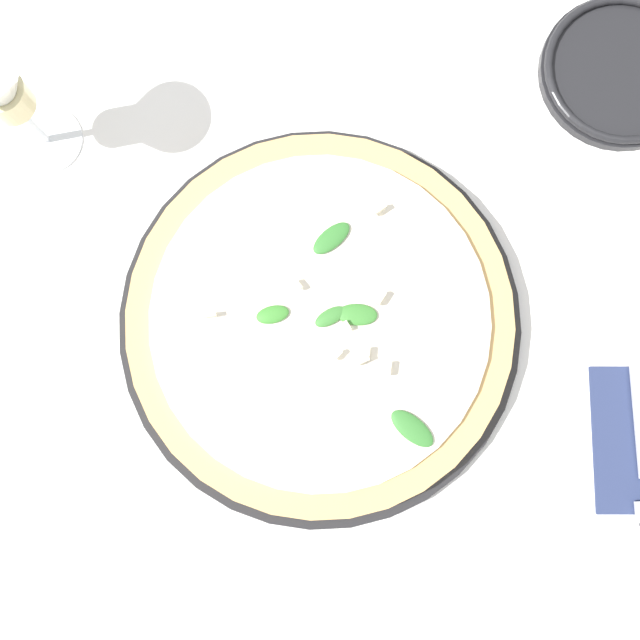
% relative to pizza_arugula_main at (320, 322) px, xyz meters
% --- Properties ---
extents(ground_plane, '(6.00, 6.00, 0.00)m').
position_rel_pizza_arugula_main_xyz_m(ground_plane, '(0.02, -0.02, -0.02)').
color(ground_plane, white).
extents(pizza_arugula_main, '(0.36, 0.36, 0.05)m').
position_rel_pizza_arugula_main_xyz_m(pizza_arugula_main, '(0.00, 0.00, 0.00)').
color(pizza_arugula_main, black).
rests_on(pizza_arugula_main, ground_plane).
extents(side_plate_white, '(0.15, 0.15, 0.02)m').
position_rel_pizza_arugula_main_xyz_m(side_plate_white, '(-0.30, 0.22, -0.01)').
color(side_plate_white, black).
rests_on(side_plate_white, ground_plane).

